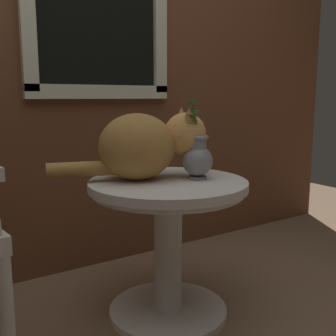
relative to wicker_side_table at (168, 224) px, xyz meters
name	(u,v)px	position (x,y,z in m)	size (l,w,h in m)	color
back_wall	(49,11)	(-0.23, 0.67, 0.91)	(4.00, 0.07, 2.60)	brown
wicker_side_table	(168,224)	(0.00, 0.00, 0.00)	(0.64, 0.64, 0.58)	silver
cat	(145,145)	(-0.06, 0.07, 0.32)	(0.62, 0.35, 0.29)	#AD7A3D
pewter_vase_with_ivy	(197,156)	(0.12, -0.04, 0.27)	(0.13, 0.12, 0.32)	gray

